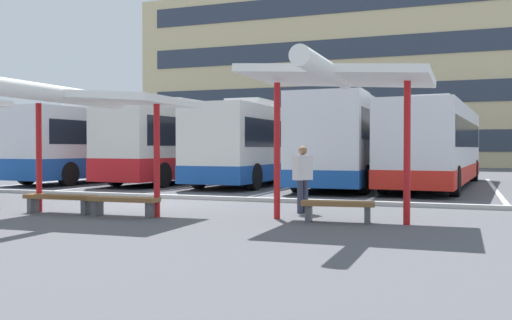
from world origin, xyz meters
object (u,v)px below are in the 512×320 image
coach_bus_1 (196,145)px  waiting_shelter_1 (88,100)px  coach_bus_2 (263,146)px  bench_4 (338,207)px  coach_bus_4 (437,146)px  waiting_shelter_2 (337,79)px  coach_bus_3 (353,142)px  coach_bus_0 (112,146)px  bench_2 (60,199)px  waiting_passenger_1 (303,175)px  bench_3 (124,202)px

coach_bus_1 → waiting_shelter_1: coach_bus_1 is taller
coach_bus_2 → bench_4: coach_bus_2 is taller
coach_bus_1 → bench_4: bearing=-52.7°
coach_bus_2 → coach_bus_4: bearing=3.3°
coach_bus_1 → waiting_shelter_2: bearing=-52.9°
waiting_shelter_1 → waiting_shelter_2: size_ratio=1.02×
waiting_shelter_2 → bench_4: 2.67m
coach_bus_3 → waiting_shelter_2: (1.85, -11.92, 1.19)m
coach_bus_0 → bench_2: 14.17m
coach_bus_4 → waiting_shelter_1: coach_bus_4 is taller
bench_4 → coach_bus_4: bearing=83.2°
coach_bus_3 → bench_2: bearing=-110.7°
waiting_shelter_1 → bench_4: bearing=7.9°
waiting_passenger_1 → bench_3: bearing=-149.9°
coach_bus_0 → coach_bus_4: bearing=2.5°
bench_3 → coach_bus_0: bearing=125.5°
bench_2 → waiting_passenger_1: 5.84m
coach_bus_2 → coach_bus_3: (4.00, 0.01, 0.14)m
bench_2 → waiting_passenger_1: bearing=20.9°
coach_bus_1 → waiting_shelter_2: size_ratio=2.74×
coach_bus_4 → coach_bus_3: bearing=-172.9°
coach_bus_4 → waiting_shelter_1: 14.87m
coach_bus_1 → coach_bus_2: coach_bus_1 is taller
bench_4 → coach_bus_3: bearing=98.9°
bench_2 → waiting_shelter_2: waiting_shelter_2 is taller
coach_bus_3 → bench_4: bearing=-81.1°
coach_bus_3 → coach_bus_1: bearing=175.8°
coach_bus_1 → coach_bus_4: (10.88, -0.15, -0.08)m
coach_bus_3 → waiting_shelter_1: coach_bus_3 is taller
coach_bus_0 → waiting_passenger_1: bearing=-39.4°
bench_4 → coach_bus_1: bearing=127.3°
coach_bus_1 → coach_bus_3: coach_bus_3 is taller
bench_4 → coach_bus_2: bearing=116.4°
bench_4 → waiting_passenger_1: (-1.15, 1.38, 0.59)m
bench_2 → bench_4: (6.58, 0.69, -0.01)m
waiting_shelter_2 → coach_bus_3: bearing=98.8°
coach_bus_1 → bench_4: (9.43, -12.37, -1.39)m
bench_3 → bench_4: size_ratio=1.08×
coach_bus_2 → bench_2: (-0.72, -12.49, -1.33)m
coach_bus_0 → waiting_passenger_1: size_ratio=7.31×
waiting_shelter_2 → waiting_passenger_1: (-1.15, 1.50, -2.07)m
coach_bus_4 → waiting_shelter_1: size_ratio=2.73×
bench_3 → waiting_shelter_2: waiting_shelter_2 is taller
coach_bus_3 → bench_2: (-4.72, -12.49, -1.47)m
bench_4 → waiting_passenger_1: size_ratio=0.97×
coach_bus_2 → waiting_shelter_2: coach_bus_2 is taller
bench_2 → bench_3: bearing=-1.0°
coach_bus_4 → coach_bus_1: bearing=179.2°
coach_bus_0 → bench_2: size_ratio=6.44×
coach_bus_1 → bench_2: (2.85, -13.06, -1.38)m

